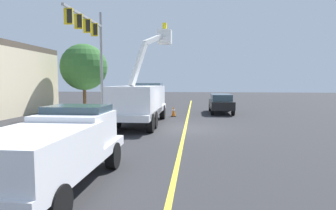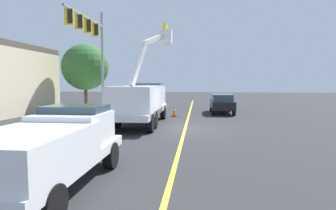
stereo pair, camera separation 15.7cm
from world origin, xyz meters
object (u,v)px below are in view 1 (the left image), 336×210
at_px(utility_bucket_truck, 141,100).
at_px(traffic_signal_mast, 91,40).
at_px(service_pickup_truck, 55,147).
at_px(traffic_cone_mid_front, 174,111).
at_px(passing_minivan, 221,102).

distance_m(utility_bucket_truck, traffic_signal_mast, 6.75).
bearing_deg(service_pickup_truck, traffic_cone_mid_front, -5.94).
xyz_separation_m(traffic_cone_mid_front, traffic_signal_mast, (-1.52, 6.11, 5.52)).
xyz_separation_m(service_pickup_truck, traffic_signal_mast, (14.11, 4.48, 4.81)).
bearing_deg(traffic_signal_mast, traffic_cone_mid_front, -76.05).
xyz_separation_m(passing_minivan, traffic_signal_mast, (-4.44, 10.07, 4.96)).
height_order(traffic_cone_mid_front, traffic_signal_mast, traffic_signal_mast).
height_order(utility_bucket_truck, traffic_cone_mid_front, utility_bucket_truck).
relative_size(traffic_cone_mid_front, traffic_signal_mast, 0.10).
height_order(passing_minivan, traffic_cone_mid_front, passing_minivan).
xyz_separation_m(utility_bucket_truck, traffic_cone_mid_front, (4.30, -1.74, -1.18)).
bearing_deg(traffic_cone_mid_front, traffic_signal_mast, 103.95).
height_order(utility_bucket_truck, traffic_signal_mast, traffic_signal_mast).
bearing_deg(service_pickup_truck, utility_bucket_truck, 0.60).
relative_size(utility_bucket_truck, service_pickup_truck, 1.46).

